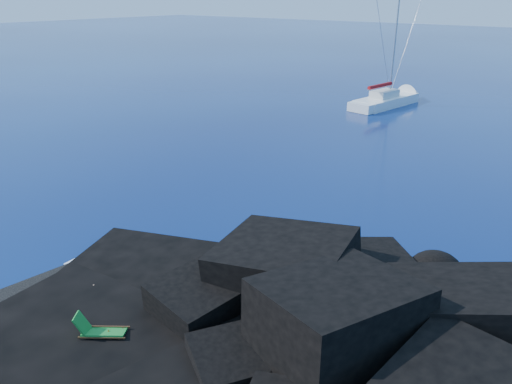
# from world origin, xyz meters

# --- Properties ---
(ground) EXTENTS (400.00, 400.00, 0.00)m
(ground) POSITION_xyz_m (0.00, 0.00, 0.00)
(ground) COLOR #040B3C
(ground) RESTS_ON ground
(headland) EXTENTS (24.00, 24.00, 3.60)m
(headland) POSITION_xyz_m (13.00, 3.00, 0.00)
(headland) COLOR black
(headland) RESTS_ON ground
(beach) EXTENTS (9.08, 6.86, 0.70)m
(beach) POSITION_xyz_m (4.50, 0.50, 0.00)
(beach) COLOR black
(beach) RESTS_ON ground
(surf_foam) EXTENTS (10.00, 8.00, 0.06)m
(surf_foam) POSITION_xyz_m (5.00, 5.00, 0.00)
(surf_foam) COLOR white
(surf_foam) RESTS_ON ground
(sailboat) EXTENTS (4.83, 14.48, 14.90)m
(sailboat) POSITION_xyz_m (-3.54, 45.20, 0.00)
(sailboat) COLOR white
(sailboat) RESTS_ON ground
(deck_chair) EXTENTS (1.85, 1.66, 1.20)m
(deck_chair) POSITION_xyz_m (6.42, -0.16, 0.95)
(deck_chair) COLOR #1C7F2C
(deck_chair) RESTS_ON beach
(towel) EXTENTS (1.96, 1.03, 0.05)m
(towel) POSITION_xyz_m (2.86, 1.57, 0.37)
(towel) COLOR white
(towel) RESTS_ON beach
(sunbather) EXTENTS (1.83, 0.58, 0.25)m
(sunbather) POSITION_xyz_m (2.86, 1.57, 0.52)
(sunbather) COLOR tan
(sunbather) RESTS_ON towel
(marker_cone) EXTENTS (0.39, 0.39, 0.50)m
(marker_cone) POSITION_xyz_m (6.55, -0.06, 0.60)
(marker_cone) COLOR #D5520B
(marker_cone) RESTS_ON beach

